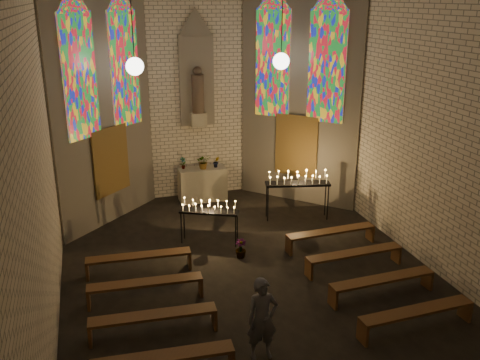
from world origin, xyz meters
name	(u,v)px	position (x,y,z in m)	size (l,w,h in m)	color
floor	(259,290)	(0.00, 0.00, 0.00)	(12.00, 12.00, 0.00)	black
room	(218,87)	(0.00, 3.37, 3.72)	(8.22, 12.43, 7.00)	beige
altar	(203,184)	(0.00, 5.45, 0.50)	(1.40, 0.60, 1.00)	#B3AC92
flower_vase_left	(183,163)	(-0.55, 5.53, 1.18)	(0.19, 0.13, 0.36)	#4C723F
flower_vase_center	(203,162)	(0.03, 5.38, 1.22)	(0.40, 0.34, 0.44)	#4C723F
flower_vase_right	(216,162)	(0.42, 5.42, 1.17)	(0.18, 0.15, 0.33)	#4C723F
aisle_flower_pot	(241,249)	(0.05, 1.54, 0.23)	(0.25, 0.25, 0.45)	#4C723F
votive_stand_left	(209,209)	(-0.48, 2.52, 0.91)	(1.46, 0.92, 1.06)	black
votive_stand_right	(298,180)	(2.19, 3.36, 1.10)	(1.80, 0.79, 1.28)	black
pew_left_0	(139,258)	(-2.32, 1.47, 0.36)	(2.30, 0.44, 0.44)	#513017
pew_right_0	(331,233)	(2.32, 1.47, 0.36)	(2.30, 0.44, 0.44)	#513017
pew_left_1	(145,285)	(-2.32, 0.27, 0.36)	(2.30, 0.44, 0.44)	#513017
pew_right_1	(354,255)	(2.32, 0.27, 0.36)	(2.30, 0.44, 0.44)	#513017
pew_left_2	(153,318)	(-2.32, -0.93, 0.36)	(2.30, 0.44, 0.44)	#513017
pew_right_2	(382,281)	(2.32, -0.93, 0.36)	(2.30, 0.44, 0.44)	#513017
pew_left_3	(163,359)	(-2.32, -2.13, 0.36)	(2.30, 0.44, 0.44)	#513017
pew_right_3	(417,313)	(2.32, -2.13, 0.36)	(2.30, 0.44, 0.44)	#513017
visitor	(262,319)	(-0.63, -2.05, 0.74)	(0.54, 0.35, 1.48)	#52535D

